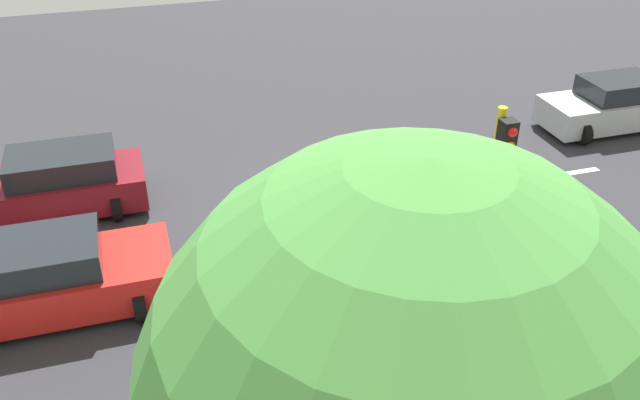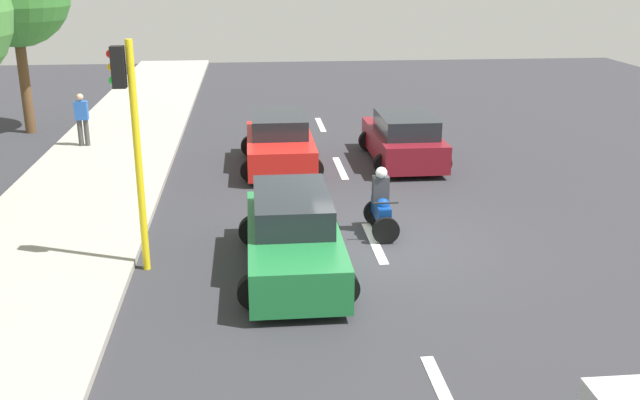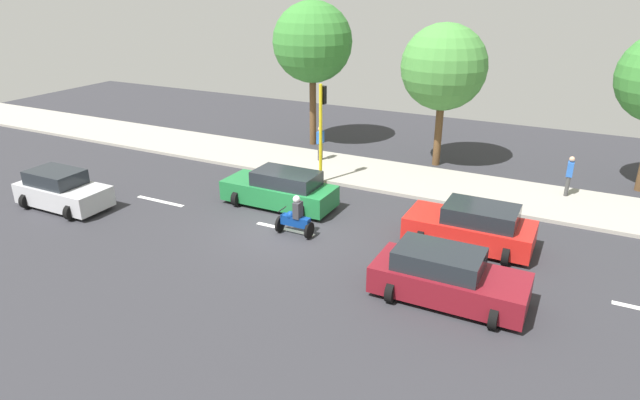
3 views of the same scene
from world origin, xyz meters
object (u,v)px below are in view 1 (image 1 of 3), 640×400
Objects in this scene: car_maroon at (54,184)px; car_silver at (609,105)px; car_green at (424,217)px; traffic_light_corner at (493,199)px; motorcycle at (316,186)px; car_red at (54,277)px.

car_silver is at bearing 90.81° from car_maroon.
traffic_light_corner reaches higher than car_green.
motorcycle is (-2.08, -1.83, -0.07)m from car_green.
car_maroon is 15.52m from car_silver.
car_maroon is at bearing -132.61° from traffic_light_corner.
car_green is at bearing 41.39° from motorcycle.
car_red is at bearing -112.83° from traffic_light_corner.
car_maroon is 0.96× the size of traffic_light_corner.
car_red is (3.75, 0.12, 0.00)m from car_maroon.
car_silver is 2.50× the size of motorcycle.
car_silver is at bearing 131.00° from traffic_light_corner.
motorcycle reaches higher than car_red.
car_red is at bearing 1.83° from car_maroon.
traffic_light_corner reaches higher than car_red.
car_red is at bearing -70.91° from motorcycle.
car_maroon is 0.94× the size of car_green.
car_red and car_silver have the same top height.
motorcycle reaches higher than car_silver.
car_maroon is 2.82× the size of motorcycle.
car_green and car_silver have the same top height.
motorcycle is (1.75, 5.92, -0.07)m from car_maroon.
traffic_light_corner is at bearing 47.39° from car_maroon.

